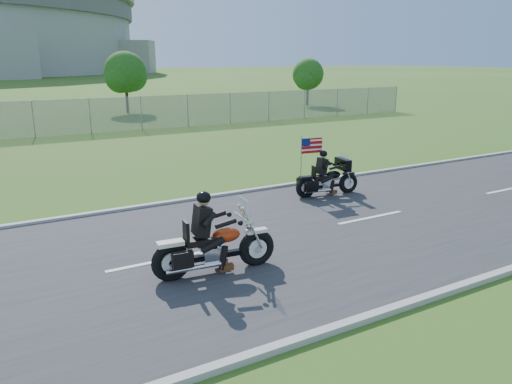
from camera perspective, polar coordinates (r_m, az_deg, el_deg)
ground at (r=11.63m, az=-1.79°, el=-6.18°), size 420.00×420.00×0.00m
road at (r=11.62m, az=-1.79°, el=-6.09°), size 120.00×8.00×0.04m
curb_north at (r=15.12m, az=-9.08°, el=-1.10°), size 120.00×0.18×0.12m
curb_south at (r=8.59m, az=11.54°, el=-14.27°), size 120.00×0.18×0.12m
tree_fence_near at (r=41.15m, az=-14.66°, el=12.88°), size 3.52×3.28×4.75m
tree_fence_far at (r=46.39m, az=5.97°, el=13.06°), size 3.08×2.87×4.20m
motorcycle_lead at (r=10.03m, az=-4.91°, el=-6.40°), size 2.61×0.78×1.75m
motorcycle_follow at (r=15.78m, az=8.15°, el=1.34°), size 2.19×0.81×1.83m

